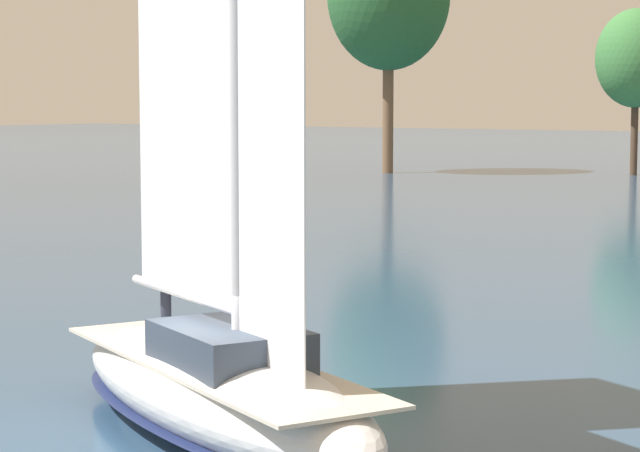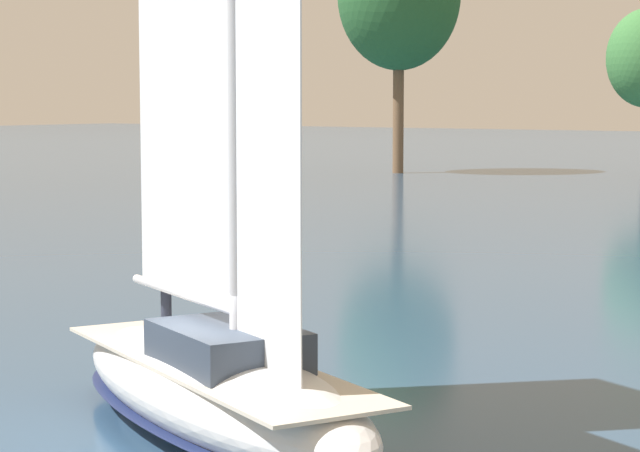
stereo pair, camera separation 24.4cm
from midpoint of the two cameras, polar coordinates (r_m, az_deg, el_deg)
The scene contains 3 objects.
ground_plane at distance 21.07m, azimuth -5.03°, elevation -9.63°, with size 400.00×400.00×0.00m, color #2D4C6B.
tree_shore_left at distance 95.80m, azimuth 14.18°, elevation 7.43°, with size 5.99×5.99×12.34m.
sailboat_main at distance 20.81m, azimuth -5.04°, elevation -6.87°, with size 9.74×6.43×13.06m.
Camera 1 is at (12.86, -15.71, 5.59)m, focal length 70.00 mm.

